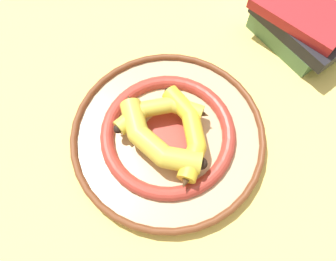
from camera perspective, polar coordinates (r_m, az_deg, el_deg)
name	(u,v)px	position (r m, az deg, el deg)	size (l,w,h in m)	color
ground_plane	(181,135)	(0.64, 2.32, -0.82)	(2.80, 2.80, 0.00)	#E5CC6B
decorative_bowl	(168,135)	(0.63, 0.00, -0.80)	(0.37, 0.37, 0.04)	tan
banana_a	(154,140)	(0.58, -2.52, -1.65)	(0.12, 0.19, 0.04)	gold
banana_b	(189,133)	(0.59, 3.67, -0.50)	(0.18, 0.11, 0.03)	yellow
banana_c	(160,111)	(0.61, -1.43, 3.42)	(0.10, 0.16, 0.03)	gold
book_stack	(300,23)	(0.79, 22.01, 16.95)	(0.23, 0.25, 0.09)	#4C754C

